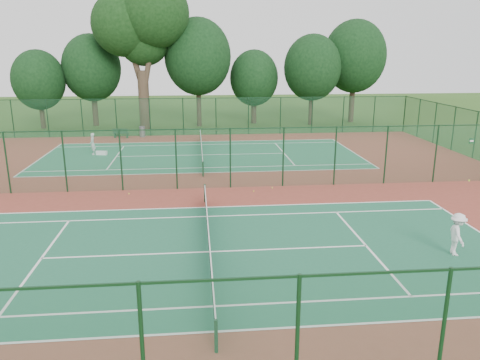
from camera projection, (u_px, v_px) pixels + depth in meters
name	position (u px, v px, depth m)	size (l,w,h in m)	color
ground	(204.00, 188.00, 27.09)	(120.00, 120.00, 0.00)	#2A5019
red_pad	(204.00, 188.00, 27.09)	(40.00, 36.00, 0.01)	brown
court_near	(209.00, 252.00, 18.45)	(23.77, 10.97, 0.01)	#1D5E41
court_far	(202.00, 155.00, 35.72)	(23.77, 10.97, 0.01)	#216947
fence_north	(200.00, 116.00, 43.90)	(40.00, 0.09, 3.50)	#17472B
fence_south	(221.00, 357.00, 9.35)	(40.00, 0.09, 3.50)	#1C5539
fence_divider	(203.00, 159.00, 26.62)	(40.00, 0.09, 3.50)	#1B5230
tennis_net_near	(209.00, 239.00, 18.31)	(0.10, 12.90, 0.97)	#163C23
tennis_net_far	(201.00, 148.00, 35.58)	(0.10, 12.90, 0.97)	#13341B
player_near	(457.00, 234.00, 17.99)	(1.09, 0.62, 1.68)	white
player_far	(93.00, 144.00, 35.63)	(0.60, 0.40, 1.65)	silver
trash_bin	(142.00, 132.00, 43.20)	(0.54, 0.54, 0.98)	slate
bench	(121.00, 133.00, 42.67)	(1.47, 0.68, 0.88)	#12361E
kit_bag	(102.00, 153.00, 35.72)	(0.82, 0.31, 0.31)	white
stray_ball_a	(272.00, 188.00, 27.05)	(0.07, 0.07, 0.07)	#C9E034
stray_ball_b	(254.00, 191.00, 26.38)	(0.07, 0.07, 0.07)	yellow
stray_ball_c	(129.00, 194.00, 25.90)	(0.07, 0.07, 0.07)	#E0ED37
big_tree	(141.00, 23.00, 45.03)	(9.43, 6.90, 14.48)	#3C2D20
evergreen_row	(204.00, 125.00, 50.41)	(39.00, 5.00, 12.00)	black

